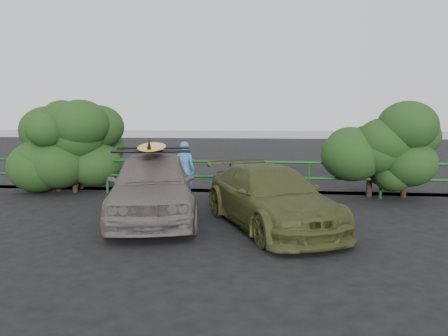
# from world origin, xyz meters

# --- Properties ---
(ground) EXTENTS (80.00, 80.00, 0.00)m
(ground) POSITION_xyz_m (0.00, 0.00, 0.00)
(ground) COLOR black
(ocean) EXTENTS (200.00, 200.00, 0.00)m
(ocean) POSITION_xyz_m (0.00, 60.00, 0.00)
(ocean) COLOR slate
(ocean) RESTS_ON ground
(guardrail) EXTENTS (14.00, 0.08, 1.04)m
(guardrail) POSITION_xyz_m (0.00, 5.00, 0.52)
(guardrail) COLOR #164D19
(guardrail) RESTS_ON ground
(shrub_left) EXTENTS (3.20, 2.40, 2.60)m
(shrub_left) POSITION_xyz_m (-4.80, 5.40, 1.30)
(shrub_left) COLOR #204218
(shrub_left) RESTS_ON ground
(shrub_right) EXTENTS (3.20, 2.40, 2.46)m
(shrub_right) POSITION_xyz_m (5.00, 5.50, 1.23)
(shrub_right) COLOR #204218
(shrub_right) RESTS_ON ground
(sedan) EXTENTS (2.81, 4.83, 1.54)m
(sedan) POSITION_xyz_m (-0.70, 1.86, 0.77)
(sedan) COLOR #675E5C
(sedan) RESTS_ON ground
(olive_vehicle) EXTENTS (3.43, 4.70, 1.26)m
(olive_vehicle) POSITION_xyz_m (1.93, 1.45, 0.63)
(olive_vehicle) COLOR #41451E
(olive_vehicle) RESTS_ON ground
(man) EXTENTS (0.59, 0.39, 1.61)m
(man) POSITION_xyz_m (-0.51, 4.49, 0.81)
(man) COLOR #396EAC
(man) RESTS_ON ground
(roof_rack) EXTENTS (1.88, 1.51, 0.06)m
(roof_rack) POSITION_xyz_m (-0.70, 1.86, 1.57)
(roof_rack) COLOR black
(roof_rack) RESTS_ON sedan
(surfboard) EXTENTS (1.28, 3.02, 0.09)m
(surfboard) POSITION_xyz_m (-0.70, 1.86, 1.64)
(surfboard) COLOR #FFA41A
(surfboard) RESTS_ON roof_rack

